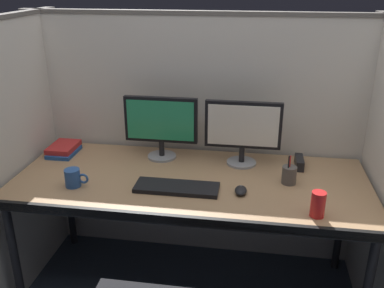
{
  "coord_description": "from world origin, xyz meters",
  "views": [
    {
      "loc": [
        0.32,
        -1.73,
        1.77
      ],
      "look_at": [
        0.0,
        0.35,
        0.92
      ],
      "focal_mm": 39.61,
      "sensor_mm": 36.0,
      "label": 1
    }
  ],
  "objects_px": {
    "monitor_right": "(243,129)",
    "computer_mouse": "(241,190)",
    "coffee_mug": "(73,178)",
    "soda_can": "(318,204)",
    "pen_cup": "(289,175)",
    "red_stapler": "(299,162)",
    "keyboard_main": "(177,187)",
    "book_stack": "(64,149)",
    "desk": "(190,187)",
    "monitor_left": "(161,123)"
  },
  "relations": [
    {
      "from": "red_stapler",
      "to": "book_stack",
      "type": "xyz_separation_m",
      "value": [
        -1.41,
        -0.02,
        -0.0
      ]
    },
    {
      "from": "monitor_right",
      "to": "computer_mouse",
      "type": "height_order",
      "value": "monitor_right"
    },
    {
      "from": "monitor_left",
      "to": "red_stapler",
      "type": "bearing_deg",
      "value": -0.77
    },
    {
      "from": "monitor_left",
      "to": "computer_mouse",
      "type": "distance_m",
      "value": 0.65
    },
    {
      "from": "monitor_right",
      "to": "soda_can",
      "type": "bearing_deg",
      "value": -54.99
    },
    {
      "from": "monitor_left",
      "to": "monitor_right",
      "type": "relative_size",
      "value": 1.0
    },
    {
      "from": "monitor_left",
      "to": "soda_can",
      "type": "relative_size",
      "value": 3.52
    },
    {
      "from": "keyboard_main",
      "to": "book_stack",
      "type": "height_order",
      "value": "book_stack"
    },
    {
      "from": "computer_mouse",
      "to": "soda_can",
      "type": "bearing_deg",
      "value": -24.6
    },
    {
      "from": "monitor_right",
      "to": "book_stack",
      "type": "height_order",
      "value": "monitor_right"
    },
    {
      "from": "soda_can",
      "to": "book_stack",
      "type": "bearing_deg",
      "value": 160.59
    },
    {
      "from": "monitor_left",
      "to": "pen_cup",
      "type": "xyz_separation_m",
      "value": [
        0.73,
        -0.23,
        -0.17
      ]
    },
    {
      "from": "red_stapler",
      "to": "keyboard_main",
      "type": "bearing_deg",
      "value": -149.56
    },
    {
      "from": "monitor_right",
      "to": "red_stapler",
      "type": "height_order",
      "value": "monitor_right"
    },
    {
      "from": "desk",
      "to": "computer_mouse",
      "type": "distance_m",
      "value": 0.31
    },
    {
      "from": "computer_mouse",
      "to": "desk",
      "type": "bearing_deg",
      "value": 157.07
    },
    {
      "from": "desk",
      "to": "monitor_left",
      "type": "distance_m",
      "value": 0.43
    },
    {
      "from": "book_stack",
      "to": "pen_cup",
      "type": "height_order",
      "value": "pen_cup"
    },
    {
      "from": "monitor_left",
      "to": "monitor_right",
      "type": "height_order",
      "value": "same"
    },
    {
      "from": "monitor_right",
      "to": "computer_mouse",
      "type": "distance_m",
      "value": 0.41
    },
    {
      "from": "monitor_right",
      "to": "keyboard_main",
      "type": "distance_m",
      "value": 0.52
    },
    {
      "from": "keyboard_main",
      "to": "soda_can",
      "type": "relative_size",
      "value": 3.52
    },
    {
      "from": "desk",
      "to": "red_stapler",
      "type": "bearing_deg",
      "value": 23.16
    },
    {
      "from": "desk",
      "to": "computer_mouse",
      "type": "xyz_separation_m",
      "value": [
        0.28,
        -0.12,
        0.07
      ]
    },
    {
      "from": "monitor_right",
      "to": "keyboard_main",
      "type": "relative_size",
      "value": 1.0
    },
    {
      "from": "desk",
      "to": "monitor_right",
      "type": "bearing_deg",
      "value": 43.09
    },
    {
      "from": "computer_mouse",
      "to": "soda_can",
      "type": "relative_size",
      "value": 0.79
    },
    {
      "from": "coffee_mug",
      "to": "soda_can",
      "type": "height_order",
      "value": "soda_can"
    },
    {
      "from": "red_stapler",
      "to": "pen_cup",
      "type": "relative_size",
      "value": 0.92
    },
    {
      "from": "red_stapler",
      "to": "soda_can",
      "type": "distance_m",
      "value": 0.53
    },
    {
      "from": "monitor_right",
      "to": "soda_can",
      "type": "height_order",
      "value": "monitor_right"
    },
    {
      "from": "book_stack",
      "to": "keyboard_main",
      "type": "bearing_deg",
      "value": -24.77
    },
    {
      "from": "computer_mouse",
      "to": "coffee_mug",
      "type": "relative_size",
      "value": 0.76
    },
    {
      "from": "keyboard_main",
      "to": "coffee_mug",
      "type": "relative_size",
      "value": 3.41
    },
    {
      "from": "desk",
      "to": "book_stack",
      "type": "bearing_deg",
      "value": 164.17
    },
    {
      "from": "red_stapler",
      "to": "soda_can",
      "type": "relative_size",
      "value": 1.23
    },
    {
      "from": "keyboard_main",
      "to": "pen_cup",
      "type": "bearing_deg",
      "value": 15.62
    },
    {
      "from": "keyboard_main",
      "to": "desk",
      "type": "bearing_deg",
      "value": 67.97
    },
    {
      "from": "keyboard_main",
      "to": "book_stack",
      "type": "distance_m",
      "value": 0.85
    },
    {
      "from": "coffee_mug",
      "to": "soda_can",
      "type": "relative_size",
      "value": 1.03
    },
    {
      "from": "book_stack",
      "to": "coffee_mug",
      "type": "bearing_deg",
      "value": -59.32
    },
    {
      "from": "book_stack",
      "to": "pen_cup",
      "type": "relative_size",
      "value": 1.39
    },
    {
      "from": "pen_cup",
      "to": "red_stapler",
      "type": "bearing_deg",
      "value": 71.96
    },
    {
      "from": "computer_mouse",
      "to": "pen_cup",
      "type": "bearing_deg",
      "value": 31.98
    },
    {
      "from": "desk",
      "to": "pen_cup",
      "type": "xyz_separation_m",
      "value": [
        0.52,
        0.04,
        0.1
      ]
    },
    {
      "from": "coffee_mug",
      "to": "soda_can",
      "type": "distance_m",
      "value": 1.22
    },
    {
      "from": "soda_can",
      "to": "computer_mouse",
      "type": "bearing_deg",
      "value": 155.4
    },
    {
      "from": "coffee_mug",
      "to": "monitor_right",
      "type": "bearing_deg",
      "value": 26.12
    },
    {
      "from": "computer_mouse",
      "to": "coffee_mug",
      "type": "xyz_separation_m",
      "value": [
        -0.86,
        -0.05,
        0.03
      ]
    },
    {
      "from": "coffee_mug",
      "to": "red_stapler",
      "type": "height_order",
      "value": "coffee_mug"
    }
  ]
}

